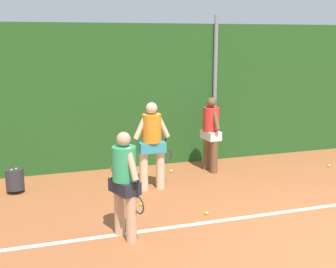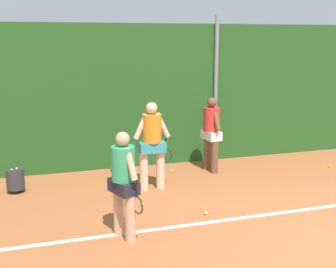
% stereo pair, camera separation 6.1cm
% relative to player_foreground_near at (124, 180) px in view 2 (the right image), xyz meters
% --- Properties ---
extents(ground_plane, '(28.67, 28.67, 0.00)m').
position_rel_player_foreground_near_xyz_m(ground_plane, '(3.09, -0.02, -0.96)').
color(ground_plane, '#A85B33').
extents(hedge_fence_backdrop, '(18.64, 0.25, 3.41)m').
position_rel_player_foreground_near_xyz_m(hedge_fence_backdrop, '(3.09, 3.86, 0.75)').
color(hedge_fence_backdrop, '#23511E').
rests_on(hedge_fence_backdrop, ground_plane).
extents(fence_post_center, '(0.10, 0.10, 3.60)m').
position_rel_player_foreground_near_xyz_m(fence_post_center, '(3.09, 3.68, 0.85)').
color(fence_post_center, gray).
rests_on(fence_post_center, ground_plane).
extents(court_baseline_paint, '(13.62, 0.10, 0.01)m').
position_rel_player_foreground_near_xyz_m(court_baseline_paint, '(3.09, 0.13, -0.95)').
color(court_baseline_paint, white).
rests_on(court_baseline_paint, ground_plane).
extents(player_foreground_near, '(0.45, 0.73, 1.71)m').
position_rel_player_foreground_near_xyz_m(player_foreground_near, '(0.00, 0.00, 0.00)').
color(player_foreground_near, tan).
rests_on(player_foreground_near, ground_plane).
extents(player_midcourt, '(0.83, 0.39, 1.82)m').
position_rel_player_foreground_near_xyz_m(player_midcourt, '(1.01, 2.04, 0.07)').
color(player_midcourt, beige).
rests_on(player_midcourt, ground_plane).
extents(player_backcourt_far, '(0.37, 0.73, 1.75)m').
position_rel_player_foreground_near_xyz_m(player_backcourt_far, '(2.66, 2.86, 0.03)').
color(player_backcourt_far, brown).
rests_on(player_backcourt_far, ground_plane).
extents(ball_hopper, '(0.36, 0.36, 0.51)m').
position_rel_player_foreground_near_xyz_m(ball_hopper, '(-1.70, 2.67, -0.66)').
color(ball_hopper, '#2D2D33').
rests_on(ball_hopper, ground_plane).
extents(tennis_ball_0, '(0.07, 0.07, 0.07)m').
position_rel_player_foreground_near_xyz_m(tennis_ball_0, '(5.54, 2.26, -0.92)').
color(tennis_ball_0, '#CCDB33').
rests_on(tennis_ball_0, ground_plane).
extents(tennis_ball_4, '(0.07, 0.07, 0.07)m').
position_rel_player_foreground_near_xyz_m(tennis_ball_4, '(1.56, 0.45, -0.92)').
color(tennis_ball_4, '#CCDB33').
rests_on(tennis_ball_4, ground_plane).
extents(tennis_ball_5, '(0.07, 0.07, 0.07)m').
position_rel_player_foreground_near_xyz_m(tennis_ball_5, '(1.74, 3.02, -0.92)').
color(tennis_ball_5, '#CCDB33').
rests_on(tennis_ball_5, ground_plane).
extents(tennis_ball_6, '(0.07, 0.07, 0.07)m').
position_rel_player_foreground_near_xyz_m(tennis_ball_6, '(0.57, 1.20, -0.92)').
color(tennis_ball_6, '#CCDB33').
rests_on(tennis_ball_6, ground_plane).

